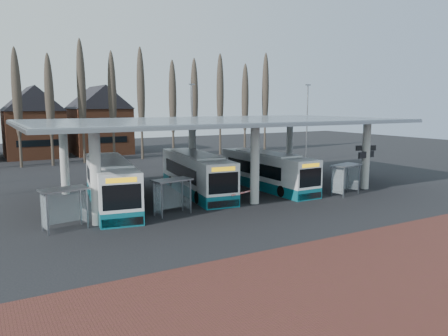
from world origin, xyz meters
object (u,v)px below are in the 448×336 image
bus_2 (266,171)px  shelter_2 (344,173)px  bus_0 (110,184)px  shelter_0 (64,199)px  shelter_1 (171,189)px  bus_1 (196,174)px

bus_2 → shelter_2: size_ratio=3.89×
bus_0 → shelter_0: 6.37m
shelter_1 → shelter_2: size_ratio=0.93×
bus_1 → bus_2: 6.65m
bus_0 → shelter_2: bus_0 is taller
bus_1 → shelter_0: bus_1 is taller
bus_1 → shelter_2: 12.59m
shelter_2 → bus_1: bearing=132.9°
bus_2 → shelter_1: bearing=-158.0°
bus_0 → shelter_2: (18.24, -5.75, 0.23)m
shelter_0 → shelter_1: bearing=-7.2°
bus_2 → shelter_0: (-18.43, -4.77, 0.31)m
bus_2 → shelter_1: (-11.28, -4.60, 0.25)m
shelter_0 → bus_0: bearing=40.4°
bus_1 → bus_2: bearing=-2.6°
shelter_1 → shelter_2: bearing=-12.5°
bus_1 → bus_2: bus_1 is taller
shelter_1 → shelter_2: shelter_2 is taller
bus_1 → shelter_1: 7.48m
bus_0 → shelter_1: size_ratio=4.55×
bus_0 → bus_1: (7.71, 1.14, -0.03)m
bus_1 → shelter_1: bus_1 is taller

